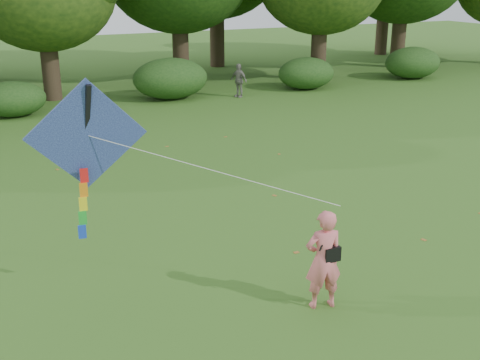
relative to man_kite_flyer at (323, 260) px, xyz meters
name	(u,v)px	position (x,y,z in m)	size (l,w,h in m)	color
ground	(324,279)	(0.60, 0.82, -0.90)	(100.00, 100.00, 0.00)	#265114
man_kite_flyer	(323,260)	(0.00, 0.00, 0.00)	(0.66, 0.43, 1.80)	#E66C73
bystander_right	(239,80)	(6.63, 17.75, -0.12)	(0.92, 0.38, 1.57)	gray
crossbody_bag	(331,253)	(0.12, -0.03, 0.12)	(0.43, 0.20, 0.71)	black
flying_kite	(87,139)	(-3.40, 2.23, 1.98)	(4.68, 2.65, 2.89)	#263CA8
shrub_band	(91,87)	(-0.13, 18.43, -0.05)	(39.15, 3.22, 1.88)	#264919
fallen_leaves	(245,189)	(1.39, 6.03, -0.90)	(8.91, 14.61, 0.01)	#935E28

